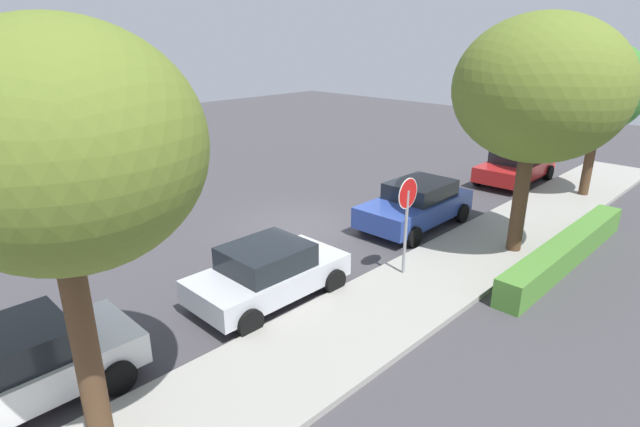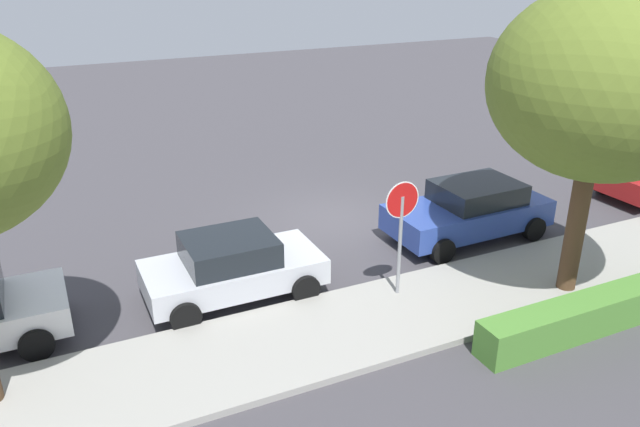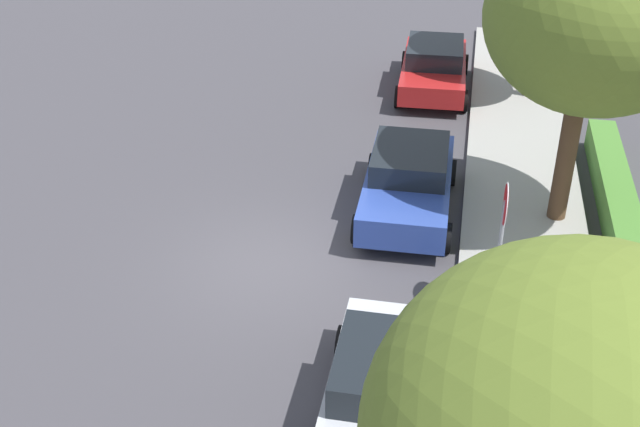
% 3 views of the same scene
% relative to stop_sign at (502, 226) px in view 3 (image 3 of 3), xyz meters
% --- Properties ---
extents(ground_plane, '(60.00, 60.00, 0.00)m').
position_rel_stop_sign_xyz_m(ground_plane, '(-0.71, -4.52, -1.88)').
color(ground_plane, '#423F44').
extents(sidewalk_curb, '(32.00, 2.72, 0.14)m').
position_rel_stop_sign_xyz_m(sidewalk_curb, '(-0.71, 0.68, -1.81)').
color(sidewalk_curb, '#9E9B93').
rests_on(sidewalk_curb, ground_plane).
extents(stop_sign, '(0.80, 0.08, 2.73)m').
position_rel_stop_sign_xyz_m(stop_sign, '(0.00, 0.00, 0.00)').
color(stop_sign, gray).
rests_on(stop_sign, ground_plane).
extents(parked_car_silver, '(3.85, 2.05, 1.42)m').
position_rel_stop_sign_xyz_m(parked_car_silver, '(3.22, -1.64, -1.15)').
color(parked_car_silver, silver).
rests_on(parked_car_silver, ground_plane).
extents(parked_car_blue, '(4.34, 2.16, 1.50)m').
position_rel_stop_sign_xyz_m(parked_car_blue, '(-3.40, -1.95, -1.11)').
color(parked_car_blue, '#2D479E').
rests_on(parked_car_blue, ground_plane).
extents(parked_car_red, '(4.42, 2.20, 1.47)m').
position_rel_stop_sign_xyz_m(parked_car_red, '(-10.76, -1.88, -1.13)').
color(parked_car_red, red).
rests_on(parked_car_red, ground_plane).
extents(street_tree_far, '(4.48, 4.48, 6.63)m').
position_rel_stop_sign_xyz_m(street_tree_far, '(-3.46, 1.52, 2.82)').
color(street_tree_far, '#513823').
rests_on(street_tree_far, ground_plane).
extents(front_yard_hedge, '(7.51, 0.67, 0.75)m').
position_rel_stop_sign_xyz_m(front_yard_hedge, '(-3.94, 2.71, -1.51)').
color(front_yard_hedge, '#4C8433').
rests_on(front_yard_hedge, ground_plane).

